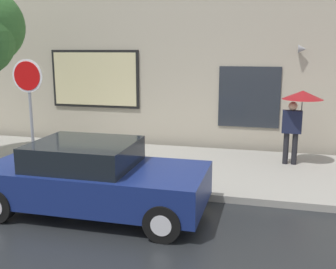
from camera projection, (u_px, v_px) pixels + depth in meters
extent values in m
plane|color=black|center=(78.00, 208.00, 7.90)|extent=(60.00, 60.00, 0.00)
cube|color=gray|center=(129.00, 164.00, 10.73)|extent=(20.00, 4.00, 0.15)
cube|color=#B2A893|center=(154.00, 36.00, 12.38)|extent=(20.00, 0.40, 7.00)
cube|color=black|center=(95.00, 79.00, 12.91)|extent=(2.99, 0.06, 1.85)
cube|color=beige|center=(95.00, 79.00, 12.88)|extent=(2.83, 0.03, 1.69)
cube|color=#262B33|center=(249.00, 97.00, 11.83)|extent=(1.80, 0.04, 1.80)
cone|color=#99999E|center=(302.00, 49.00, 11.08)|extent=(0.22, 0.24, 0.24)
cube|color=navy|center=(96.00, 183.00, 7.60)|extent=(4.20, 1.84, 0.66)
cube|color=black|center=(84.00, 154.00, 7.54)|extent=(1.89, 1.62, 0.46)
cylinder|color=black|center=(184.00, 189.00, 8.09)|extent=(0.64, 0.22, 0.64)
cylinder|color=silver|center=(184.00, 189.00, 8.09)|extent=(0.35, 0.24, 0.35)
cylinder|color=black|center=(163.00, 223.00, 6.48)|extent=(0.64, 0.22, 0.64)
cylinder|color=silver|center=(163.00, 223.00, 6.48)|extent=(0.35, 0.24, 0.35)
cylinder|color=black|center=(47.00, 177.00, 8.84)|extent=(0.64, 0.22, 0.64)
cylinder|color=silver|center=(47.00, 177.00, 8.84)|extent=(0.35, 0.24, 0.35)
cylinder|color=white|center=(119.00, 162.00, 9.53)|extent=(0.22, 0.22, 0.62)
sphere|color=#BBBBB7|center=(118.00, 149.00, 9.47)|extent=(0.23, 0.23, 0.23)
cylinder|color=#BBBBB7|center=(116.00, 162.00, 9.37)|extent=(0.09, 0.12, 0.09)
cylinder|color=#BBBBB7|center=(121.00, 159.00, 9.68)|extent=(0.09, 0.12, 0.09)
cylinder|color=white|center=(119.00, 173.00, 9.59)|extent=(0.30, 0.30, 0.06)
cylinder|color=black|center=(286.00, 148.00, 10.39)|extent=(0.14, 0.14, 0.83)
cylinder|color=black|center=(295.00, 149.00, 10.33)|extent=(0.14, 0.14, 0.83)
cube|color=#191E38|center=(292.00, 122.00, 10.21)|extent=(0.48, 0.22, 0.59)
sphere|color=tan|center=(293.00, 106.00, 10.13)|extent=(0.22, 0.22, 0.22)
cylinder|color=#4C4C51|center=(301.00, 113.00, 10.11)|extent=(0.02, 0.02, 0.90)
cone|color=maroon|center=(303.00, 95.00, 10.01)|extent=(1.01, 1.01, 0.22)
cylinder|color=gray|center=(31.00, 119.00, 9.34)|extent=(0.07, 0.07, 2.69)
cylinder|color=white|center=(27.00, 76.00, 9.09)|extent=(0.76, 0.02, 0.76)
cylinder|color=red|center=(27.00, 76.00, 9.08)|extent=(0.66, 0.02, 0.66)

